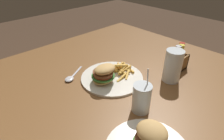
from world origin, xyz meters
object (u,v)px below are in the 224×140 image
object	(u,v)px
condiment_caddy	(178,60)
juice_glass	(141,99)
meal_plate_near	(109,75)
beer_glass	(173,67)
spoon	(70,78)

from	to	relation	value
condiment_caddy	juice_glass	bearing A→B (deg)	9.88
meal_plate_near	juice_glass	world-z (taller)	juice_glass
juice_glass	beer_glass	bearing A→B (deg)	-173.27
meal_plate_near	spoon	size ratio (longest dim) A/B	2.01
spoon	meal_plate_near	bearing A→B (deg)	104.92
beer_glass	juice_glass	xyz separation A→B (m)	(0.26, 0.03, -0.02)
meal_plate_near	juice_glass	xyz separation A→B (m)	(0.05, 0.23, 0.02)
beer_glass	condiment_caddy	size ratio (longest dim) A/B	1.13
meal_plate_near	spoon	distance (m)	0.19
beer_glass	juice_glass	size ratio (longest dim) A/B	0.88
beer_glass	condiment_caddy	xyz separation A→B (m)	(-0.11, -0.03, -0.02)
juice_glass	condiment_caddy	bearing A→B (deg)	-170.12
meal_plate_near	juice_glass	size ratio (longest dim) A/B	1.70
juice_glass	meal_plate_near	bearing A→B (deg)	-101.74
meal_plate_near	juice_glass	bearing A→B (deg)	78.26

